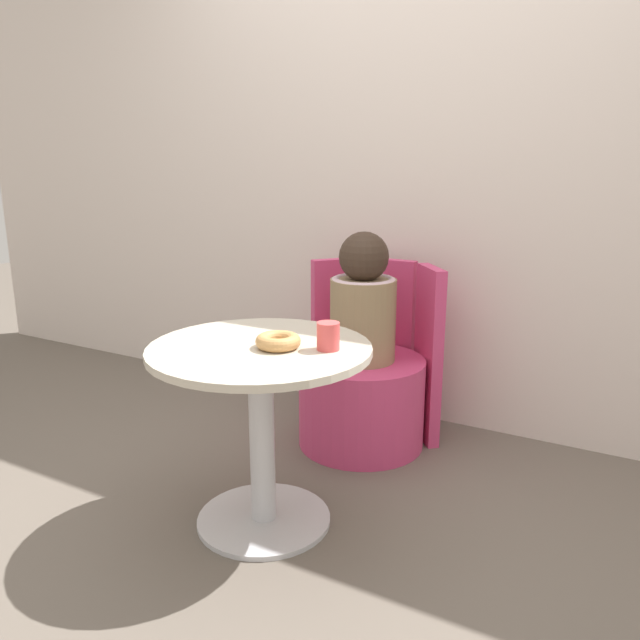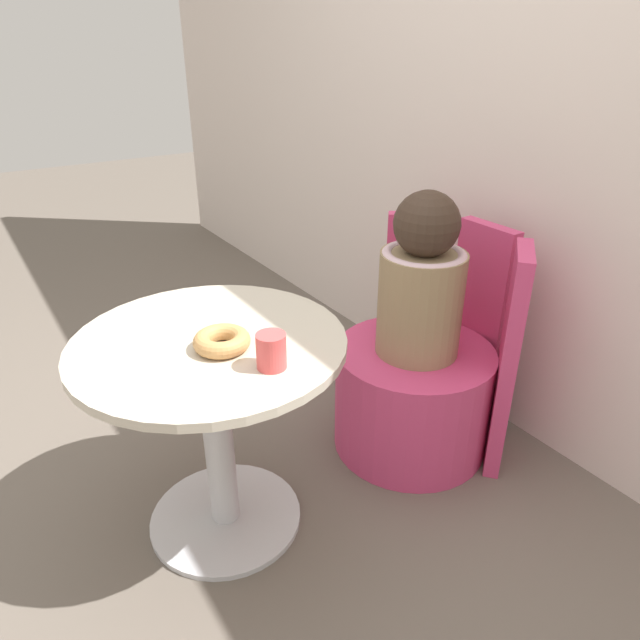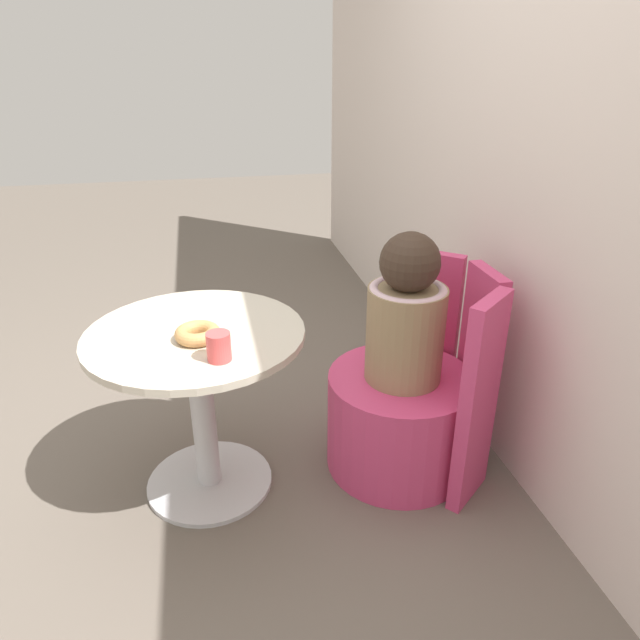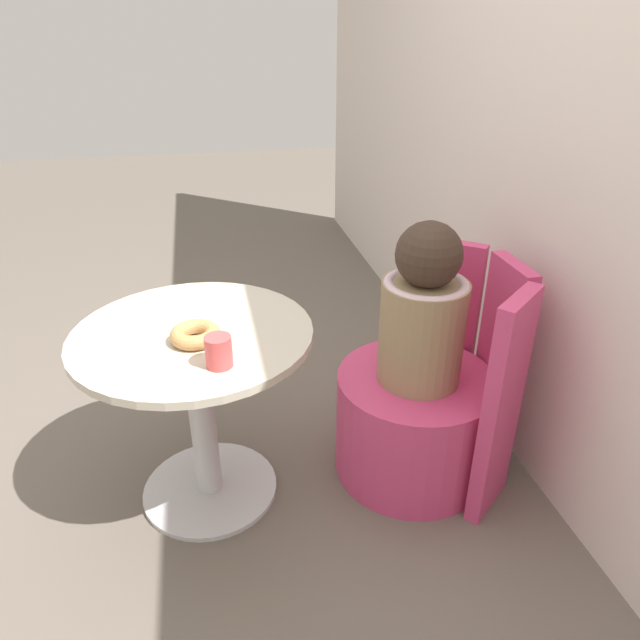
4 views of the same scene
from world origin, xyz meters
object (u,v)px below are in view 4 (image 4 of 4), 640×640
(child_figure, at_px, (423,312))
(cup, at_px, (219,351))
(round_table, at_px, (198,382))
(donut, at_px, (195,335))
(tub_chair, at_px, (413,423))

(child_figure, height_order, cup, child_figure)
(round_table, height_order, donut, donut)
(round_table, xyz_separation_m, cup, (0.21, 0.07, 0.23))
(round_table, bearing_deg, cup, 18.57)
(child_figure, xyz_separation_m, cup, (0.19, -0.65, 0.04))
(tub_chair, relative_size, cup, 6.17)
(tub_chair, xyz_separation_m, child_figure, (0.00, 0.00, 0.44))
(round_table, xyz_separation_m, tub_chair, (0.02, 0.73, -0.26))
(tub_chair, xyz_separation_m, donut, (0.04, -0.72, 0.46))
(donut, distance_m, cup, 0.16)
(round_table, height_order, tub_chair, round_table)
(round_table, height_order, child_figure, child_figure)
(donut, bearing_deg, round_table, -170.91)
(tub_chair, bearing_deg, child_figure, 0.00)
(tub_chair, distance_m, child_figure, 0.44)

